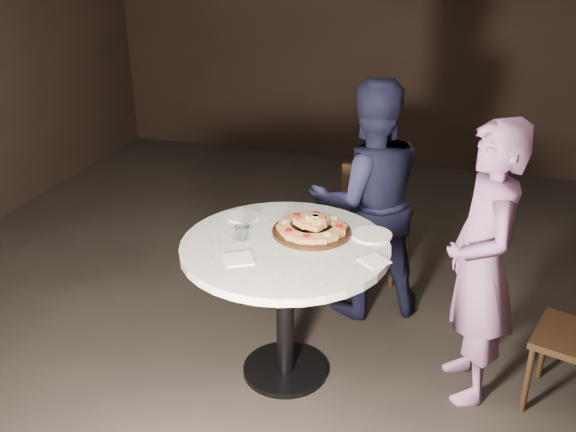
{
  "coord_description": "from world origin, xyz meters",
  "views": [
    {
      "loc": [
        0.76,
        -2.87,
        2.26
      ],
      "look_at": [
        -0.09,
        -0.06,
        0.93
      ],
      "focal_mm": 40.0,
      "sensor_mm": 36.0,
      "label": 1
    }
  ],
  "objects": [
    {
      "name": "floor",
      "position": [
        0.0,
        0.0,
        0.0
      ],
      "size": [
        7.0,
        7.0,
        0.0
      ],
      "primitive_type": "plane",
      "color": "black",
      "rests_on": "ground"
    },
    {
      "name": "table",
      "position": [
        -0.09,
        -0.11,
        0.65
      ],
      "size": [
        1.29,
        1.29,
        0.8
      ],
      "rotation": [
        0.0,
        0.0,
        0.24
      ],
      "color": "black",
      "rests_on": "ground"
    },
    {
      "name": "serving_board",
      "position": [
        0.01,
        0.04,
        0.81
      ],
      "size": [
        0.54,
        0.54,
        0.02
      ],
      "primitive_type": "cylinder",
      "rotation": [
        0.0,
        0.0,
        0.4
      ],
      "color": "black",
      "rests_on": "table"
    },
    {
      "name": "focaccia_pile",
      "position": [
        0.01,
        0.04,
        0.84
      ],
      "size": [
        0.37,
        0.37,
        0.1
      ],
      "rotation": [
        0.0,
        0.0,
        0.08
      ],
      "color": "#A87541",
      "rests_on": "serving_board"
    },
    {
      "name": "plate_left",
      "position": [
        -0.4,
        0.13,
        0.8
      ],
      "size": [
        0.22,
        0.22,
        0.01
      ],
      "primitive_type": "cylinder",
      "rotation": [
        0.0,
        0.0,
        -0.21
      ],
      "color": "white",
      "rests_on": "table"
    },
    {
      "name": "plate_right",
      "position": [
        0.32,
        0.1,
        0.8
      ],
      "size": [
        0.24,
        0.24,
        0.01
      ],
      "primitive_type": "cylinder",
      "rotation": [
        0.0,
        0.0,
        -0.18
      ],
      "color": "white",
      "rests_on": "table"
    },
    {
      "name": "water_glass",
      "position": [
        -0.31,
        -0.13,
        0.84
      ],
      "size": [
        0.09,
        0.09,
        0.07
      ],
      "primitive_type": "imported",
      "rotation": [
        0.0,
        0.0,
        -0.19
      ],
      "color": "silver",
      "rests_on": "table"
    },
    {
      "name": "napkin_near",
      "position": [
        -0.25,
        -0.34,
        0.8
      ],
      "size": [
        0.19,
        0.19,
        0.01
      ],
      "primitive_type": "cube",
      "rotation": [
        0.0,
        0.0,
        0.52
      ],
      "color": "white",
      "rests_on": "table"
    },
    {
      "name": "napkin_far",
      "position": [
        0.38,
        -0.17,
        0.8
      ],
      "size": [
        0.17,
        0.17,
        0.01
      ],
      "primitive_type": "cube",
      "rotation": [
        0.0,
        0.0,
        -0.69
      ],
      "color": "white",
      "rests_on": "table"
    },
    {
      "name": "chair_far",
      "position": [
        0.18,
        1.09,
        0.49
      ],
      "size": [
        0.46,
        0.47,
        0.85
      ],
      "rotation": [
        0.0,
        0.0,
        2.98
      ],
      "color": "black",
      "rests_on": "ground"
    },
    {
      "name": "diner_navy",
      "position": [
        0.19,
        0.68,
        0.75
      ],
      "size": [
        0.9,
        0.82,
        1.49
      ],
      "primitive_type": "imported",
      "rotation": [
        0.0,
        0.0,
        3.58
      ],
      "color": "black",
      "rests_on": "ground"
    },
    {
      "name": "diner_teal",
      "position": [
        0.87,
        0.05,
        0.74
      ],
      "size": [
        0.5,
        0.62,
        1.48
      ],
      "primitive_type": "imported",
      "rotation": [
        0.0,
        0.0,
        -1.28
      ],
      "color": "#866097",
      "rests_on": "ground"
    }
  ]
}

